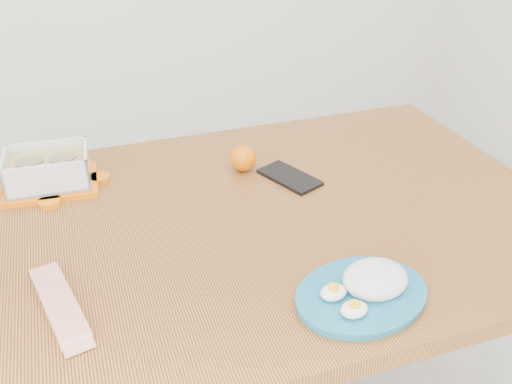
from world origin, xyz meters
name	(u,v)px	position (x,y,z in m)	size (l,w,h in m)	color
dining_table	(256,245)	(-0.20, 0.19, 0.67)	(1.47, 1.07, 0.75)	olive
food_container	(48,170)	(-0.60, 0.52, 0.80)	(0.24, 0.20, 0.09)	orange
orange_fruit	(243,158)	(-0.14, 0.39, 0.78)	(0.07, 0.07, 0.07)	orange
rice_plate	(366,287)	(-0.14, -0.14, 0.77)	(0.27, 0.27, 0.07)	#1B6F97
candy_bar	(59,303)	(-0.65, 0.07, 0.76)	(0.21, 0.05, 0.02)	red
smartphone	(290,177)	(-0.06, 0.30, 0.75)	(0.08, 0.16, 0.01)	black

